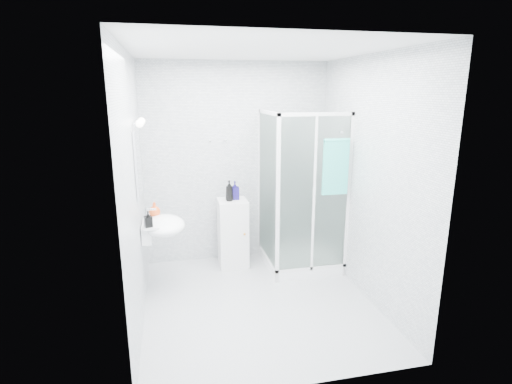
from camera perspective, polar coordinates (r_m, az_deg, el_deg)
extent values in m
cube|color=silver|center=(4.01, 0.38, 0.83)|extent=(2.40, 2.60, 2.60)
cube|color=#B4B7B9|center=(4.49, 0.35, -15.47)|extent=(2.40, 2.60, 0.01)
cube|color=white|center=(3.92, 0.41, 19.62)|extent=(2.40, 2.60, 0.01)
cube|color=white|center=(5.38, 6.23, -9.61)|extent=(0.90, 0.90, 0.12)
cube|color=white|center=(4.81, 1.90, 11.26)|extent=(0.04, 0.90, 0.04)
cube|color=white|center=(4.53, 8.65, 10.93)|extent=(0.90, 0.04, 0.04)
cube|color=white|center=(4.56, 3.13, -1.44)|extent=(0.04, 0.04, 2.00)
cube|color=white|center=(4.95, 1.70, 0.32)|extent=(0.02, 0.82, 1.84)
cube|color=white|center=(4.67, 8.26, -0.68)|extent=(0.82, 0.02, 1.84)
cube|color=white|center=(4.68, 8.22, -0.64)|extent=(0.03, 0.04, 1.84)
cylinder|color=silver|center=(5.37, 5.28, 4.76)|extent=(0.02, 0.02, 1.00)
cylinder|color=silver|center=(5.28, 5.50, 9.74)|extent=(0.09, 0.05, 0.09)
cylinder|color=silver|center=(5.47, 5.61, 1.72)|extent=(0.12, 0.04, 0.12)
cylinder|color=silver|center=(4.61, 12.02, 8.34)|extent=(0.03, 0.05, 0.03)
cube|color=white|center=(4.51, -15.28, -5.42)|extent=(0.10, 0.40, 0.18)
ellipsoid|color=white|center=(4.49, -13.02, -4.71)|extent=(0.46, 0.56, 0.20)
cube|color=white|center=(4.48, -14.59, -4.18)|extent=(0.16, 0.50, 0.02)
cylinder|color=silver|center=(4.46, -15.43, -3.24)|extent=(0.04, 0.04, 0.16)
cylinder|color=silver|center=(4.44, -14.84, -2.41)|extent=(0.12, 0.02, 0.02)
cube|color=white|center=(4.33, -16.52, 3.95)|extent=(0.02, 0.60, 0.70)
cylinder|color=silver|center=(4.12, -16.86, 9.32)|extent=(0.05, 0.04, 0.04)
sphere|color=white|center=(4.11, -16.30, 9.36)|extent=(0.08, 0.08, 0.08)
cylinder|color=silver|center=(4.44, -16.58, 9.66)|extent=(0.05, 0.04, 0.04)
sphere|color=white|center=(4.43, -16.05, 9.69)|extent=(0.08, 0.08, 0.08)
cylinder|color=silver|center=(5.14, -6.63, 7.34)|extent=(0.02, 0.04, 0.02)
sphere|color=silver|center=(5.11, -6.60, 7.30)|extent=(0.03, 0.03, 0.03)
cylinder|color=silver|center=(5.16, -4.41, 7.42)|extent=(0.02, 0.04, 0.02)
sphere|color=silver|center=(5.14, -4.37, 7.39)|extent=(0.03, 0.03, 0.03)
cube|color=white|center=(5.20, -3.32, -5.86)|extent=(0.37, 0.37, 0.89)
cube|color=white|center=(5.04, -2.99, -6.55)|extent=(0.33, 0.01, 0.75)
sphere|color=#BA721A|center=(5.03, -1.64, -6.05)|extent=(0.03, 0.03, 0.03)
cube|color=#33C2B1|center=(4.64, 11.30, 3.42)|extent=(0.30, 0.04, 0.62)
cylinder|color=#33C2B1|center=(4.59, 11.49, 7.24)|extent=(0.30, 0.04, 0.04)
imported|color=black|center=(5.00, -3.82, 0.18)|extent=(0.13, 0.13, 0.26)
imported|color=#170F5A|center=(5.08, -3.03, 0.25)|extent=(0.12, 0.12, 0.23)
imported|color=#D44B19|center=(4.60, -14.30, -2.42)|extent=(0.16, 0.16, 0.16)
imported|color=black|center=(4.27, -15.15, -3.76)|extent=(0.09, 0.09, 0.17)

